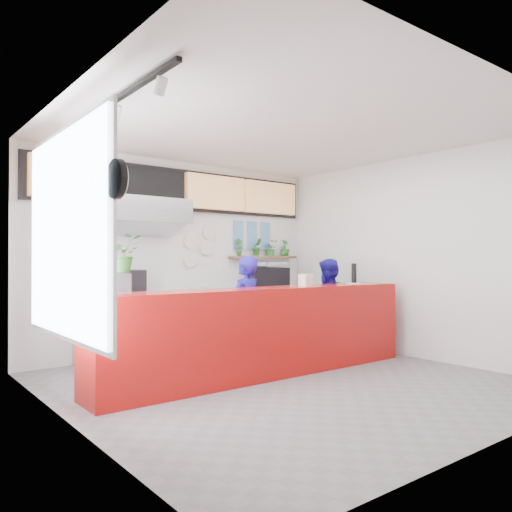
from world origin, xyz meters
TOP-DOWN VIEW (x-y plane):
  - floor at (0.00, 0.00)m, footprint 5.00×5.00m
  - ceiling at (0.00, 0.00)m, footprint 5.00×5.00m
  - wall_back at (0.00, 2.50)m, footprint 5.00×0.00m
  - wall_left at (-2.50, 0.00)m, footprint 0.00×5.00m
  - wall_right at (2.50, 0.00)m, footprint 0.00×5.00m
  - service_counter at (0.00, 0.40)m, footprint 4.50×0.60m
  - cream_band at (0.00, 2.49)m, footprint 5.00×0.02m
  - prep_bench at (-0.80, 2.20)m, footprint 1.80×0.60m
  - panini_oven at (-1.03, 2.20)m, footprint 0.54×0.54m
  - extraction_hood at (-0.80, 2.15)m, footprint 1.20×0.70m
  - hood_lip at (-0.80, 2.15)m, footprint 1.20×0.69m
  - right_bench at (1.50, 2.20)m, footprint 1.80×0.60m
  - espresso_machine at (1.52, 2.20)m, footprint 0.75×0.63m
  - espresso_tray at (1.52, 2.20)m, footprint 0.70×0.57m
  - herb_shelf at (1.60, 2.40)m, footprint 1.40×0.18m
  - menu_board_far_left at (-1.75, 2.38)m, footprint 1.10×0.10m
  - menu_board_mid_left at (-0.59, 2.38)m, footprint 1.10×0.10m
  - menu_board_mid_right at (0.57, 2.38)m, footprint 1.10×0.10m
  - menu_board_far_right at (1.73, 2.38)m, footprint 1.10×0.10m
  - soffit at (0.00, 2.46)m, footprint 4.80×0.04m
  - window_pane at (-2.47, 0.30)m, footprint 0.04×2.20m
  - window_frame at (-2.45, 0.30)m, footprint 0.03×2.30m
  - wall_clock_rim at (-2.46, -0.90)m, footprint 0.05×0.30m
  - wall_clock_face at (-2.43, -0.90)m, footprint 0.02×0.26m
  - track_rail at (-2.10, 0.00)m, footprint 0.05×2.40m
  - dec_plate_a at (0.15, 2.47)m, footprint 0.24×0.03m
  - dec_plate_b at (0.45, 2.47)m, footprint 0.24×0.03m
  - dec_plate_c at (0.15, 2.47)m, footprint 0.24×0.03m
  - dec_plate_d at (0.50, 2.47)m, footprint 0.24×0.03m
  - photo_frame_a at (1.10, 2.48)m, footprint 0.20×0.02m
  - photo_frame_b at (1.40, 2.48)m, footprint 0.20×0.02m
  - photo_frame_c at (1.70, 2.48)m, footprint 0.20×0.02m
  - photo_frame_d at (1.10, 2.48)m, footprint 0.20×0.02m
  - photo_frame_e at (1.40, 2.48)m, footprint 0.20×0.02m
  - photo_frame_f at (1.70, 2.48)m, footprint 0.20×0.02m
  - staff_center at (0.04, 0.86)m, footprint 0.63×0.51m
  - staff_right at (1.80, 1.04)m, footprint 0.88×0.81m
  - herb_a at (1.05, 2.40)m, footprint 0.19×0.16m
  - herb_b at (1.45, 2.40)m, footprint 0.20×0.17m
  - herb_c at (1.76, 2.40)m, footprint 0.31×0.30m
  - herb_d at (2.09, 2.40)m, footprint 0.19×0.18m
  - glass_vase at (-1.90, 0.31)m, footprint 0.22×0.22m
  - basil_vase at (-1.90, 0.31)m, footprint 0.36×0.32m
  - napkin_holder at (0.69, 0.38)m, footprint 0.20×0.15m
  - white_plate at (1.64, 0.36)m, footprint 0.25×0.25m
  - pepper_mill at (1.64, 0.36)m, footprint 0.08×0.08m

SIDE VIEW (x-z plane):
  - floor at x=0.00m, z-range 0.00..0.00m
  - prep_bench at x=-0.80m, z-range 0.00..0.90m
  - right_bench at x=1.50m, z-range 0.00..0.90m
  - service_counter at x=0.00m, z-range 0.00..1.10m
  - staff_right at x=1.80m, z-range 0.00..1.47m
  - staff_center at x=0.04m, z-range 0.00..1.50m
  - panini_oven at x=-1.03m, z-range 0.90..1.31m
  - espresso_machine at x=1.52m, z-range 0.90..1.32m
  - white_plate at x=1.64m, z-range 1.10..1.12m
  - napkin_holder at x=0.69m, z-range 1.10..1.26m
  - glass_vase at x=-1.90m, z-range 1.10..1.32m
  - pepper_mill at x=1.64m, z-range 1.11..1.40m
  - espresso_tray at x=1.52m, z-range 1.35..1.41m
  - dec_plate_c at x=0.15m, z-range 1.33..1.57m
  - wall_back at x=0.00m, z-range -1.00..4.00m
  - wall_left at x=-2.50m, z-range -1.00..4.00m
  - wall_right at x=2.50m, z-range -1.00..4.00m
  - herb_shelf at x=1.60m, z-range 1.48..1.52m
  - basil_vase at x=-1.90m, z-range 1.32..1.70m
  - dec_plate_b at x=0.45m, z-range 1.53..1.77m
  - herb_c at x=1.76m, z-range 1.52..1.80m
  - herb_a at x=1.05m, z-range 1.52..1.82m
  - herb_d at x=2.09m, z-range 1.52..1.82m
  - herb_b at x=1.45m, z-range 1.52..1.83m
  - window_pane at x=-2.47m, z-range 0.75..2.65m
  - window_frame at x=-2.45m, z-range 0.70..2.70m
  - dec_plate_a at x=0.15m, z-range 1.63..1.87m
  - photo_frame_d at x=1.10m, z-range 1.62..1.88m
  - photo_frame_e at x=1.40m, z-range 1.62..1.88m
  - photo_frame_f at x=1.70m, z-range 1.62..1.88m
  - dec_plate_d at x=0.50m, z-range 1.78..2.02m
  - hood_lip at x=-0.80m, z-range 1.79..2.11m
  - photo_frame_a at x=1.10m, z-range 1.88..2.12m
  - photo_frame_b at x=1.40m, z-range 1.88..2.12m
  - photo_frame_c at x=1.70m, z-range 1.88..2.12m
  - wall_clock_rim at x=-2.46m, z-range 1.90..2.20m
  - wall_clock_face at x=-2.43m, z-range 1.92..2.18m
  - extraction_hood at x=-0.80m, z-range 1.98..2.32m
  - menu_board_far_left at x=-1.75m, z-range 2.27..2.82m
  - menu_board_mid_left at x=-0.59m, z-range 2.27..2.82m
  - menu_board_mid_right at x=0.57m, z-range 2.27..2.82m
  - menu_board_far_right at x=1.73m, z-range 2.27..2.82m
  - soffit at x=0.00m, z-range 2.22..2.88m
  - cream_band at x=0.00m, z-range 2.20..3.00m
  - track_rail at x=-2.10m, z-range 2.92..2.96m
  - ceiling at x=0.00m, z-range 3.00..3.00m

